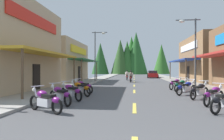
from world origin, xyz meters
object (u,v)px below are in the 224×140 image
object	(u,v)px
motorcycle_parked_left_0	(45,100)
parked_car_curbside	(153,74)
motorcycle_parked_left_1	(60,95)
rider_cruising_trailing	(127,76)
streetlamp_right	(192,43)
motorcycle_parked_right_2	(199,90)
motorcycle_parked_right_5	(176,84)
motorcycle_parked_right_3	(186,88)
motorcycle_parked_right_1	(214,95)
streetlamp_left	(97,50)
motorcycle_parked_right_4	(181,85)
motorcycle_parked_left_4	(83,86)
rider_cruising_lead	(131,77)
motorcycle_parked_left_3	(80,88)
motorcycle_parked_left_2	(71,91)

from	to	relation	value
motorcycle_parked_left_0	parked_car_curbside	size ratio (longest dim) A/B	0.43
motorcycle_parked_left_1	rider_cruising_trailing	distance (m)	21.81
motorcycle_parked_left_0	streetlamp_right	bearing A→B (deg)	-98.41
streetlamp_right	motorcycle_parked_right_2	distance (m)	6.71
motorcycle_parked_left_0	motorcycle_parked_right_5	bearing A→B (deg)	-94.17
motorcycle_parked_right_3	rider_cruising_trailing	size ratio (longest dim) A/B	0.79
motorcycle_parked_right_5	rider_cruising_trailing	size ratio (longest dim) A/B	0.81
motorcycle_parked_right_1	motorcycle_parked_left_1	size ratio (longest dim) A/B	0.98
streetlamp_left	motorcycle_parked_left_1	world-z (taller)	streetlamp_left
motorcycle_parked_right_5	rider_cruising_trailing	xyz separation A→B (m)	(-4.57, 13.48, 0.17)
streetlamp_right	motorcycle_parked_right_4	distance (m)	4.14
motorcycle_parked_right_1	motorcycle_parked_left_1	distance (m)	7.38
motorcycle_parked_right_1	motorcycle_parked_right_3	size ratio (longest dim) A/B	0.96
motorcycle_parked_right_2	motorcycle_parked_left_4	xyz separation A→B (m)	(-7.39, 1.84, 0.00)
motorcycle_parked_right_1	motorcycle_parked_right_5	bearing A→B (deg)	45.80
motorcycle_parked_left_1	motorcycle_parked_right_2	bearing A→B (deg)	-116.98
streetlamp_left	streetlamp_right	distance (m)	13.04
streetlamp_right	motorcycle_parked_right_1	world-z (taller)	streetlamp_right
motorcycle_parked_left_0	motorcycle_parked_right_4	bearing A→B (deg)	-99.56
motorcycle_parked_right_5	rider_cruising_lead	xyz separation A→B (m)	(-3.91, 9.26, 0.17)
motorcycle_parked_right_1	rider_cruising_lead	world-z (taller)	rider_cruising_lead
streetlamp_left	motorcycle_parked_right_3	xyz separation A→B (m)	(8.30, -12.61, -3.79)
motorcycle_parked_left_3	motorcycle_parked_left_0	bearing A→B (deg)	125.73
motorcycle_parked_right_3	motorcycle_parked_right_4	distance (m)	2.01
motorcycle_parked_left_0	rider_cruising_lead	world-z (taller)	rider_cruising_lead
motorcycle_parked_right_3	motorcycle_parked_right_5	size ratio (longest dim) A/B	0.98
motorcycle_parked_right_3	motorcycle_parked_right_5	distance (m)	3.67
motorcycle_parked_right_4	motorcycle_parked_left_1	xyz separation A→B (m)	(-7.12, -6.54, 0.00)
motorcycle_parked_right_2	motorcycle_parked_right_3	bearing A→B (deg)	53.61
motorcycle_parked_right_4	rider_cruising_trailing	bearing A→B (deg)	55.88
motorcycle_parked_right_2	motorcycle_parked_right_3	xyz separation A→B (m)	(-0.32, 1.73, 0.00)
motorcycle_parked_right_4	motorcycle_parked_left_3	size ratio (longest dim) A/B	0.97
motorcycle_parked_right_5	motorcycle_parked_right_3	bearing A→B (deg)	-141.89
streetlamp_left	motorcycle_parked_right_5	world-z (taller)	streetlamp_left
parked_car_curbside	motorcycle_parked_right_5	bearing A→B (deg)	-176.96
motorcycle_parked_right_2	rider_cruising_lead	world-z (taller)	rider_cruising_lead
motorcycle_parked_left_0	rider_cruising_lead	xyz separation A→B (m)	(3.10, 19.16, 0.17)
motorcycle_parked_left_2	motorcycle_parked_left_3	xyz separation A→B (m)	(0.03, 1.78, 0.00)
rider_cruising_trailing	parked_car_curbside	size ratio (longest dim) A/B	0.49
motorcycle_parked_left_3	motorcycle_parked_left_4	size ratio (longest dim) A/B	0.99
motorcycle_parked_left_3	motorcycle_parked_left_1	bearing A→B (deg)	124.76
streetlamp_right	parked_car_curbside	distance (m)	22.24
motorcycle_parked_left_4	motorcycle_parked_left_3	bearing A→B (deg)	132.39
motorcycle_parked_right_2	motorcycle_parked_left_2	world-z (taller)	same
motorcycle_parked_right_3	rider_cruising_lead	bearing A→B (deg)	66.19
motorcycle_parked_right_1	rider_cruising_lead	xyz separation A→B (m)	(-4.21, 16.73, 0.17)
streetlamp_left	motorcycle_parked_left_3	distance (m)	14.44
streetlamp_left	motorcycle_parked_left_0	distance (m)	19.27
streetlamp_left	motorcycle_parked_right_3	world-z (taller)	streetlamp_left
rider_cruising_trailing	motorcycle_parked_left_1	bearing A→B (deg)	169.92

